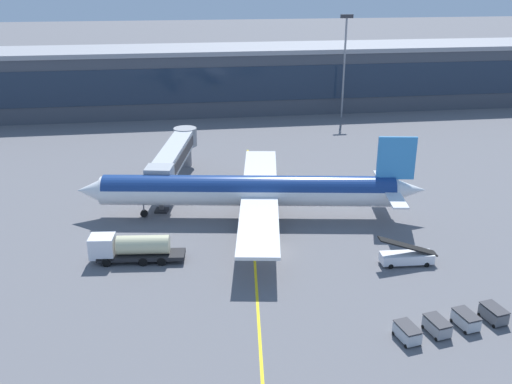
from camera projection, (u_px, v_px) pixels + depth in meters
ground_plane at (272, 252)px, 68.29m from camera, size 700.00×700.00×0.00m
apron_lead_in_line at (254, 245)px, 69.87m from camera, size 9.36×79.52×0.01m
terminal_building at (228, 78)px, 136.00m from camera, size 186.31×17.92×14.91m
main_airliner at (251, 191)px, 76.25m from camera, size 46.91×37.60×11.55m
jet_bridge at (175, 154)px, 87.95m from camera, size 8.16×23.70×6.68m
fuel_tanker at (131, 248)px, 65.42m from camera, size 11.00×3.63×3.25m
belt_loader at (407, 257)px, 64.99m from camera, size 6.96×2.21×3.49m
baggage_cart_0 at (407, 333)px, 51.68m from camera, size 2.03×2.88×1.48m
baggage_cart_1 at (437, 326)px, 52.64m from camera, size 2.03×2.88×1.48m
baggage_cart_2 at (466, 320)px, 53.60m from camera, size 2.03×2.88×1.48m
baggage_cart_3 at (494, 313)px, 54.55m from camera, size 2.03×2.88×1.48m
apron_light_mast_1 at (345, 58)px, 126.22m from camera, size 2.80×0.50×22.77m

